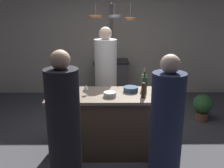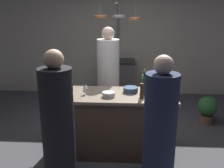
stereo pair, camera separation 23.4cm
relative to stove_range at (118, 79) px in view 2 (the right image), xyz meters
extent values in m
plane|color=#4C4C51|center=(0.00, -2.45, -0.45)|extent=(9.00, 9.00, 0.00)
cube|color=beige|center=(0.00, 0.40, 0.85)|extent=(6.40, 0.16, 2.60)
cube|color=brown|center=(0.00, -2.45, -0.02)|extent=(1.72, 0.66, 0.86)
cube|color=gray|center=(0.00, -2.45, 0.43)|extent=(1.80, 0.72, 0.04)
cube|color=#47474C|center=(0.00, 0.00, -0.02)|extent=(0.76, 0.60, 0.86)
cube|color=black|center=(0.00, 0.00, 0.43)|extent=(0.80, 0.64, 0.03)
cylinder|color=white|center=(-0.10, -1.64, 0.34)|extent=(0.37, 0.37, 1.57)
sphere|color=beige|center=(-0.10, -1.64, 1.22)|extent=(0.21, 0.21, 0.21)
cylinder|color=#4C4C51|center=(0.58, -3.07, -0.11)|extent=(0.06, 0.06, 0.62)
cylinder|color=black|center=(0.58, -3.07, 0.21)|extent=(0.26, 0.26, 0.04)
cylinder|color=#262D4C|center=(0.57, -3.43, 0.28)|extent=(0.35, 0.35, 1.45)
sphere|color=beige|center=(0.57, -3.43, 1.09)|extent=(0.20, 0.20, 0.20)
cylinder|color=#4C4C51|center=(-0.54, -3.07, -0.11)|extent=(0.06, 0.06, 0.62)
cylinder|color=black|center=(-0.54, -3.07, 0.21)|extent=(0.26, 0.26, 0.04)
cylinder|color=black|center=(-0.52, -3.41, 0.30)|extent=(0.35, 0.35, 1.48)
sphere|color=#D8AD8C|center=(-0.52, -3.41, 1.13)|extent=(0.20, 0.20, 0.20)
cylinder|color=gray|center=(0.00, 0.25, 0.63)|extent=(0.04, 0.04, 2.15)
cylinder|color=gray|center=(0.00, -0.43, 1.70)|extent=(0.04, 1.35, 0.04)
cylinder|color=#B26638|center=(-0.30, -0.91, 1.47)|extent=(0.27, 0.27, 0.04)
cylinder|color=gray|center=(-0.30, -0.95, 1.59)|extent=(0.01, 0.01, 0.23)
cylinder|color=gray|center=(0.05, -0.98, 1.47)|extent=(0.23, 0.23, 0.04)
cylinder|color=gray|center=(0.05, -0.95, 1.59)|extent=(0.01, 0.01, 0.23)
cylinder|color=#B26638|center=(0.35, -0.93, 1.42)|extent=(0.21, 0.21, 0.04)
cylinder|color=gray|center=(0.35, -0.95, 1.56)|extent=(0.01, 0.01, 0.28)
cylinder|color=brown|center=(1.71, -1.39, -0.37)|extent=(0.24, 0.24, 0.16)
sphere|color=#2D6633|center=(1.71, -1.39, -0.11)|extent=(0.36, 0.36, 0.36)
cylinder|color=#382319|center=(0.42, -2.62, 0.56)|extent=(0.05, 0.05, 0.21)
cylinder|color=gray|center=(0.47, -2.24, 0.57)|extent=(0.07, 0.07, 0.23)
cylinder|color=gray|center=(0.47, -2.24, 0.73)|extent=(0.03, 0.03, 0.08)
cylinder|color=#193D23|center=(0.45, -2.46, 0.57)|extent=(0.07, 0.07, 0.24)
cylinder|color=#193D23|center=(0.45, -2.46, 0.74)|extent=(0.03, 0.03, 0.08)
cylinder|color=#B78C8E|center=(0.78, -2.42, 0.57)|extent=(0.07, 0.07, 0.23)
cylinder|color=#B78C8E|center=(0.78, -2.42, 0.73)|extent=(0.03, 0.03, 0.08)
cylinder|color=black|center=(0.65, -2.35, 0.56)|extent=(0.07, 0.07, 0.21)
cylinder|color=black|center=(0.65, -2.35, 0.70)|extent=(0.03, 0.03, 0.08)
cylinder|color=silver|center=(-0.55, -2.50, 0.46)|extent=(0.06, 0.06, 0.01)
cylinder|color=silver|center=(-0.55, -2.50, 0.50)|extent=(0.01, 0.01, 0.07)
cone|color=silver|center=(-0.55, -2.50, 0.57)|extent=(0.07, 0.07, 0.06)
cylinder|color=silver|center=(-0.37, -2.48, 0.46)|extent=(0.06, 0.06, 0.01)
cylinder|color=silver|center=(-0.37, -2.48, 0.50)|extent=(0.01, 0.01, 0.07)
cone|color=silver|center=(-0.37, -2.48, 0.57)|extent=(0.07, 0.07, 0.06)
cylinder|color=#334C6B|center=(0.27, -2.35, 0.49)|extent=(0.21, 0.21, 0.07)
cylinder|color=#B7B7BC|center=(-0.03, -2.57, 0.49)|extent=(0.18, 0.18, 0.06)
cylinder|color=brown|center=(-0.71, -2.27, 0.49)|extent=(0.20, 0.20, 0.07)
camera|label=1|loc=(-0.03, -5.90, 1.62)|focal=41.29mm
camera|label=2|loc=(0.21, -5.89, 1.62)|focal=41.29mm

